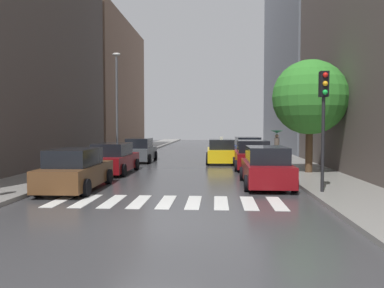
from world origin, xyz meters
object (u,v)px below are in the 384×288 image
parked_car_right_third (247,149)px  lamp_post_left (117,99)px  taxi_midroad (221,152)px  parked_car_left_nearest (76,170)px  parked_car_left_second (113,159)px  parked_car_left_third (140,151)px  parked_car_right_nearest (266,168)px  pedestrian_by_kerb (277,139)px  traffic_light_right_corner (324,104)px  parked_car_right_second (252,156)px  street_tree_right (310,98)px

parked_car_right_third → lamp_post_left: (-9.55, -1.99, 3.72)m
taxi_midroad → parked_car_left_nearest: bearing=150.9°
parked_car_left_second → taxi_midroad: size_ratio=1.04×
parked_car_left_nearest → parked_car_left_third: size_ratio=1.06×
parked_car_right_nearest → lamp_post_left: lamp_post_left is taller
parked_car_left_second → parked_car_right_third: (7.86, 9.06, 0.04)m
parked_car_right_nearest → pedestrian_by_kerb: 11.13m
traffic_light_right_corner → lamp_post_left: lamp_post_left is taller
parked_car_left_third → lamp_post_left: size_ratio=0.56×
parked_car_left_nearest → pedestrian_by_kerb: pedestrian_by_kerb is taller
parked_car_right_second → street_tree_right: bearing=-133.2°
parked_car_left_second → parked_car_left_third: 6.58m
parked_car_right_nearest → traffic_light_right_corner: (1.73, -2.11, 2.51)m
lamp_post_left → parked_car_left_nearest: bearing=-82.3°
pedestrian_by_kerb → taxi_midroad: bearing=-127.2°
parked_car_right_third → lamp_post_left: 10.44m
parked_car_right_nearest → pedestrian_by_kerb: size_ratio=2.15×
parked_car_right_second → parked_car_right_third: bearing=-1.8°
parked_car_right_third → pedestrian_by_kerb: size_ratio=2.31×
street_tree_right → taxi_midroad: bearing=126.5°
parked_car_left_second → parked_car_right_nearest: (7.58, -3.87, 0.02)m
parked_car_left_third → traffic_light_right_corner: bearing=-144.3°
pedestrian_by_kerb → lamp_post_left: size_ratio=0.27×
parked_car_left_third → taxi_midroad: (5.76, -0.73, -0.01)m
parked_car_right_nearest → traffic_light_right_corner: traffic_light_right_corner is taller
parked_car_right_second → street_tree_right: 4.85m
street_tree_right → parked_car_right_second: bearing=136.4°
parked_car_left_nearest → lamp_post_left: 13.01m
street_tree_right → lamp_post_left: size_ratio=0.75×
parked_car_right_second → parked_car_left_nearest: bearing=135.6°
street_tree_right → pedestrian_by_kerb: bearing=94.0°
parked_car_left_third → traffic_light_right_corner: 15.78m
parked_car_left_second → pedestrian_by_kerb: size_ratio=2.21×
parked_car_left_second → pedestrian_by_kerb: 12.05m
parked_car_right_second → parked_car_left_second: bearing=108.0°
parked_car_right_second → parked_car_right_third: 6.66m
parked_car_right_nearest → parked_car_right_third: (0.27, 12.93, 0.02)m
parked_car_left_second → parked_car_left_third: bearing=-0.4°
parked_car_right_nearest → parked_car_right_second: bearing=0.2°
pedestrian_by_kerb → traffic_light_right_corner: (-0.45, -12.99, 1.68)m
parked_car_right_third → traffic_light_right_corner: (1.45, -15.04, 2.49)m
parked_car_right_nearest → parked_car_right_second: (0.02, 6.28, 0.01)m
parked_car_right_third → pedestrian_by_kerb: pedestrian_by_kerb is taller
parked_car_left_second → parked_car_right_nearest: parked_car_right_nearest is taller
pedestrian_by_kerb → lamp_post_left: bearing=-144.0°
parked_car_left_third → street_tree_right: street_tree_right is taller
parked_car_left_nearest → traffic_light_right_corner: bearing=-95.2°
parked_car_left_third → taxi_midroad: 5.80m
parked_car_left_nearest → taxi_midroad: size_ratio=1.03×
lamp_post_left → parked_car_left_second: bearing=-76.6°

